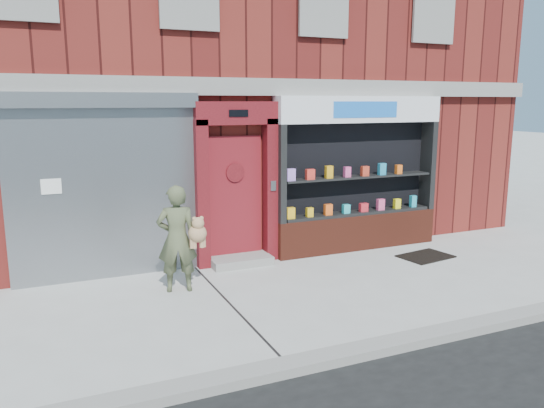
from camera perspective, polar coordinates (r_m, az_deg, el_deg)
ground at (r=8.48m, az=5.48°, el=-9.07°), size 80.00×80.00×0.00m
curb at (r=6.80m, az=14.57°, el=-14.05°), size 60.00×0.30×0.12m
building at (r=13.56m, az=-7.02°, el=15.54°), size 12.00×8.16×8.00m
shutter_bay at (r=9.00m, az=-17.63°, el=2.93°), size 3.10×0.30×3.04m
red_door_bay at (r=9.46m, az=-3.83°, el=2.19°), size 1.52×0.58×2.90m
pharmacy_bay at (r=10.53m, az=9.16°, el=2.50°), size 3.50×0.41×3.00m
woman at (r=8.25m, az=-10.03°, el=-3.64°), size 0.78×0.52×1.67m
doormat at (r=10.50m, az=16.19°, el=-5.43°), size 1.05×0.81×0.02m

